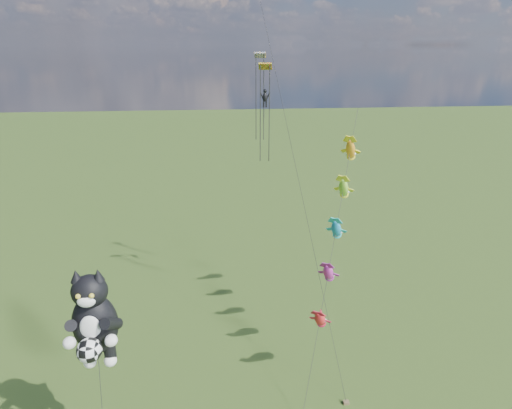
{
  "coord_description": "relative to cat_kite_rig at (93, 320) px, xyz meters",
  "views": [
    {
      "loc": [
        8.4,
        -19.17,
        23.58
      ],
      "look_at": [
        11.42,
        12.42,
        11.71
      ],
      "focal_mm": 30.0,
      "sensor_mm": 36.0,
      "label": 1
    }
  ],
  "objects": [
    {
      "name": "parafoil_rig",
      "position": [
        11.37,
        16.09,
        9.62
      ],
      "size": [
        5.13,
        16.94,
        26.99
      ],
      "rotation": [
        0.0,
        0.0,
        0.35
      ],
      "color": "brown",
      "rests_on": "ground"
    },
    {
      "name": "cat_kite_rig",
      "position": [
        0.0,
        0.0,
        0.0
      ],
      "size": [
        2.82,
        4.27,
        12.58
      ],
      "rotation": [
        0.0,
        0.0,
        0.1
      ],
      "color": "brown",
      "rests_on": "ground"
    },
    {
      "name": "fish_windsock_rig",
      "position": [
        15.85,
        8.63,
        0.89
      ],
      "size": [
        7.13,
        14.39,
        18.62
      ],
      "rotation": [
        0.0,
        0.0,
        -0.13
      ],
      "color": "brown",
      "rests_on": "ground"
    }
  ]
}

